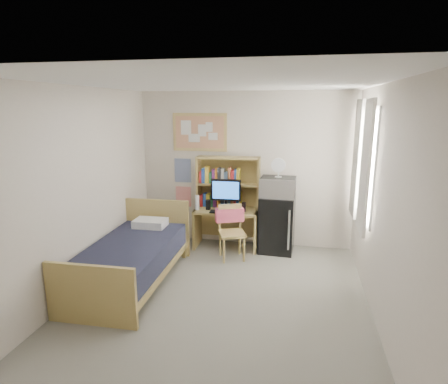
% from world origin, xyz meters
% --- Properties ---
extents(floor, '(3.60, 4.20, 0.02)m').
position_xyz_m(floor, '(0.00, 0.00, -0.01)').
color(floor, gray).
rests_on(floor, ground).
extents(ceiling, '(3.60, 4.20, 0.02)m').
position_xyz_m(ceiling, '(0.00, 0.00, 2.60)').
color(ceiling, white).
rests_on(ceiling, wall_back).
extents(wall_back, '(3.60, 0.04, 2.60)m').
position_xyz_m(wall_back, '(0.00, 2.10, 1.30)').
color(wall_back, silver).
rests_on(wall_back, floor).
extents(wall_front, '(3.60, 0.04, 2.60)m').
position_xyz_m(wall_front, '(0.00, -2.10, 1.30)').
color(wall_front, silver).
rests_on(wall_front, floor).
extents(wall_left, '(0.04, 4.20, 2.60)m').
position_xyz_m(wall_left, '(-1.80, 0.00, 1.30)').
color(wall_left, silver).
rests_on(wall_left, floor).
extents(wall_right, '(0.04, 4.20, 2.60)m').
position_xyz_m(wall_right, '(1.80, 0.00, 1.30)').
color(wall_right, silver).
rests_on(wall_right, floor).
extents(window_unit, '(0.10, 1.40, 1.70)m').
position_xyz_m(window_unit, '(1.75, 1.20, 1.60)').
color(window_unit, white).
rests_on(window_unit, wall_right).
extents(curtain_left, '(0.04, 0.55, 1.70)m').
position_xyz_m(curtain_left, '(1.72, 0.80, 1.60)').
color(curtain_left, silver).
rests_on(curtain_left, wall_right).
extents(curtain_right, '(0.04, 0.55, 1.70)m').
position_xyz_m(curtain_right, '(1.72, 1.60, 1.60)').
color(curtain_right, silver).
rests_on(curtain_right, wall_right).
extents(bulletin_board, '(0.94, 0.03, 0.64)m').
position_xyz_m(bulletin_board, '(-0.78, 2.08, 1.92)').
color(bulletin_board, tan).
rests_on(bulletin_board, wall_back).
extents(poster_wave, '(0.30, 0.01, 0.42)m').
position_xyz_m(poster_wave, '(-1.10, 2.09, 1.25)').
color(poster_wave, navy).
rests_on(poster_wave, wall_back).
extents(poster_japan, '(0.28, 0.01, 0.36)m').
position_xyz_m(poster_japan, '(-1.10, 2.09, 0.78)').
color(poster_japan, red).
rests_on(poster_japan, wall_back).
extents(desk, '(1.07, 0.55, 0.66)m').
position_xyz_m(desk, '(-0.26, 1.80, 0.33)').
color(desk, tan).
rests_on(desk, floor).
extents(desk_chair, '(0.55, 0.55, 0.85)m').
position_xyz_m(desk_chair, '(-0.08, 1.33, 0.43)').
color(desk_chair, tan).
rests_on(desk_chair, floor).
extents(mini_fridge, '(0.58, 0.58, 0.93)m').
position_xyz_m(mini_fridge, '(0.58, 1.81, 0.47)').
color(mini_fridge, black).
rests_on(mini_fridge, floor).
extents(bed, '(1.05, 2.04, 0.56)m').
position_xyz_m(bed, '(-1.27, 0.24, 0.28)').
color(bed, black).
rests_on(bed, floor).
extents(hutch, '(1.06, 0.29, 0.87)m').
position_xyz_m(hutch, '(-0.26, 1.95, 1.10)').
color(hutch, tan).
rests_on(hutch, desk).
extents(monitor, '(0.50, 0.05, 0.53)m').
position_xyz_m(monitor, '(-0.26, 1.74, 0.93)').
color(monitor, black).
rests_on(monitor, desk).
extents(keyboard, '(0.48, 0.16, 0.02)m').
position_xyz_m(keyboard, '(-0.26, 1.60, 0.68)').
color(keyboard, black).
rests_on(keyboard, desk).
extents(speaker_left, '(0.07, 0.07, 0.17)m').
position_xyz_m(speaker_left, '(-0.56, 1.74, 0.75)').
color(speaker_left, black).
rests_on(speaker_left, desk).
extents(speaker_right, '(0.06, 0.06, 0.15)m').
position_xyz_m(speaker_right, '(0.04, 1.74, 0.74)').
color(speaker_right, black).
rests_on(speaker_right, desk).
extents(water_bottle, '(0.07, 0.07, 0.25)m').
position_xyz_m(water_bottle, '(-0.74, 1.69, 0.79)').
color(water_bottle, white).
rests_on(water_bottle, desk).
extents(hoodie, '(0.47, 0.29, 0.22)m').
position_xyz_m(hoodie, '(-0.15, 1.51, 0.66)').
color(hoodie, '#D5516C').
rests_on(hoodie, desk_chair).
extents(microwave, '(0.57, 0.44, 0.32)m').
position_xyz_m(microwave, '(0.58, 1.79, 1.09)').
color(microwave, silver).
rests_on(microwave, mini_fridge).
extents(desk_fan, '(0.23, 0.23, 0.28)m').
position_xyz_m(desk_fan, '(0.58, 1.79, 1.39)').
color(desk_fan, white).
rests_on(desk_fan, microwave).
extents(pillow, '(0.48, 0.34, 0.11)m').
position_xyz_m(pillow, '(-1.29, 0.99, 0.61)').
color(pillow, white).
rests_on(pillow, bed).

